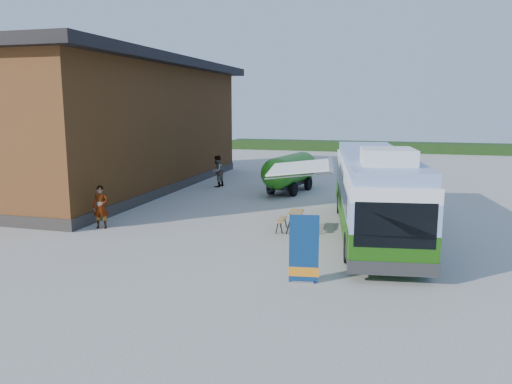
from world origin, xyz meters
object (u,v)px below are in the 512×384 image
(person_b, at_px, (217,171))
(slurry_tanker, at_px, (290,171))
(picnic_table, at_px, (296,217))
(bus, at_px, (374,190))
(banner, at_px, (304,255))
(person_a, at_px, (101,207))

(person_b, distance_m, slurry_tanker, 4.64)
(picnic_table, distance_m, person_b, 11.41)
(bus, distance_m, banner, 6.30)
(picnic_table, relative_size, slurry_tanker, 0.25)
(bus, height_order, person_b, bus)
(person_b, bearing_deg, bus, 59.23)
(bus, height_order, person_a, bus)
(banner, distance_m, person_a, 9.70)
(slurry_tanker, bearing_deg, bus, -48.13)
(banner, xyz_separation_m, slurry_tanker, (-3.30, 14.21, 0.44))
(bus, height_order, slurry_tanker, bus)
(person_a, relative_size, slurry_tanker, 0.30)
(person_a, height_order, person_b, person_b)
(bus, bearing_deg, slurry_tanker, 112.84)
(person_a, bearing_deg, banner, -39.02)
(bus, bearing_deg, picnic_table, -178.22)
(banner, xyz_separation_m, picnic_table, (-1.30, 5.53, -0.21))
(bus, bearing_deg, person_b, 129.06)
(banner, relative_size, person_b, 1.02)
(bus, relative_size, picnic_table, 8.38)
(bus, bearing_deg, person_a, -176.81)
(slurry_tanker, bearing_deg, picnic_table, -66.04)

